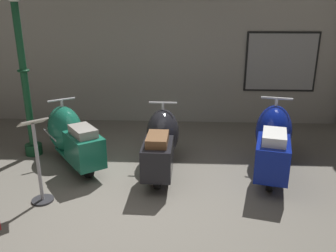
{
  "coord_description": "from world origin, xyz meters",
  "views": [
    {
      "loc": [
        0.56,
        -3.86,
        2.36
      ],
      "look_at": [
        0.3,
        1.19,
        0.65
      ],
      "focal_mm": 36.94,
      "sensor_mm": 36.0,
      "label": 1
    }
  ],
  "objects_px": {
    "lamppost": "(23,68)",
    "info_stanchion": "(38,168)",
    "scooter_0": "(70,135)",
    "scooter_2": "(273,139)",
    "scooter_1": "(161,141)"
  },
  "relations": [
    {
      "from": "info_stanchion",
      "to": "scooter_2",
      "type": "bearing_deg",
      "value": 19.6
    },
    {
      "from": "scooter_1",
      "to": "info_stanchion",
      "type": "relative_size",
      "value": 1.44
    },
    {
      "from": "scooter_2",
      "to": "lamppost",
      "type": "height_order",
      "value": "lamppost"
    },
    {
      "from": "scooter_0",
      "to": "scooter_1",
      "type": "xyz_separation_m",
      "value": [
        1.47,
        -0.15,
        -0.0
      ]
    },
    {
      "from": "scooter_2",
      "to": "info_stanchion",
      "type": "bearing_deg",
      "value": 123.54
    },
    {
      "from": "scooter_1",
      "to": "scooter_2",
      "type": "xyz_separation_m",
      "value": [
        1.7,
        0.05,
        0.04
      ]
    },
    {
      "from": "lamppost",
      "to": "info_stanchion",
      "type": "xyz_separation_m",
      "value": [
        0.75,
        -1.5,
        -1.01
      ]
    },
    {
      "from": "scooter_0",
      "to": "scooter_1",
      "type": "bearing_deg",
      "value": -132.66
    },
    {
      "from": "scooter_0",
      "to": "scooter_1",
      "type": "height_order",
      "value": "scooter_0"
    },
    {
      "from": "lamppost",
      "to": "info_stanchion",
      "type": "distance_m",
      "value": 1.96
    },
    {
      "from": "scooter_2",
      "to": "lamppost",
      "type": "xyz_separation_m",
      "value": [
        -3.93,
        0.37,
        1.0
      ]
    },
    {
      "from": "scooter_2",
      "to": "info_stanchion",
      "type": "height_order",
      "value": "info_stanchion"
    },
    {
      "from": "scooter_0",
      "to": "scooter_2",
      "type": "relative_size",
      "value": 0.87
    },
    {
      "from": "lamppost",
      "to": "info_stanchion",
      "type": "height_order",
      "value": "lamppost"
    },
    {
      "from": "scooter_0",
      "to": "info_stanchion",
      "type": "xyz_separation_m",
      "value": [
        -0.01,
        -1.23,
        0.02
      ]
    }
  ]
}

